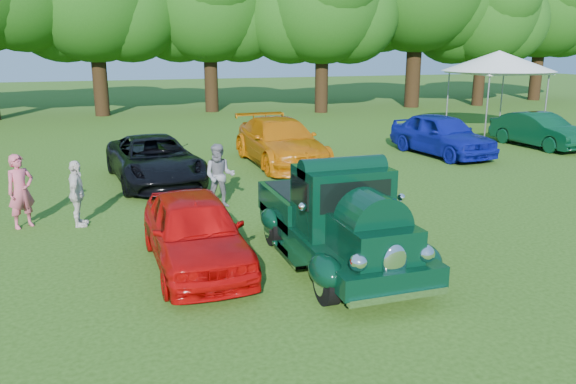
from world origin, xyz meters
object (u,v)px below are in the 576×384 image
object	(u,v)px
back_car_blue	(442,134)
spectator_white	(77,194)
hero_pickup	(337,221)
back_car_orange	(281,142)
spectator_grey	(220,176)
back_car_green	(539,130)
back_car_black	(154,160)
spectator_pink	(21,191)
red_convertible	(195,231)
canopy_tent	(499,62)

from	to	relation	value
back_car_blue	spectator_white	world-z (taller)	back_car_blue
hero_pickup	back_car_orange	size ratio (longest dim) A/B	0.89
spectator_grey	hero_pickup	bearing A→B (deg)	-55.17
back_car_green	spectator_grey	size ratio (longest dim) A/B	2.57
back_car_black	back_car_green	distance (m)	14.87
spectator_pink	spectator_white	distance (m)	1.19
hero_pickup	back_car_black	world-z (taller)	hero_pickup
red_convertible	back_car_black	size ratio (longest dim) A/B	0.81
back_car_black	back_car_green	xyz separation A→B (m)	(14.82, 1.29, -0.01)
red_convertible	spectator_grey	distance (m)	3.83
spectator_white	back_car_green	bearing A→B (deg)	-67.37
back_car_orange	spectator_white	world-z (taller)	back_car_orange
hero_pickup	red_convertible	size ratio (longest dim) A/B	1.20
red_convertible	spectator_pink	bearing A→B (deg)	131.73
red_convertible	back_car_blue	bearing A→B (deg)	36.00
back_car_blue	spectator_white	bearing A→B (deg)	-165.46
back_car_black	back_car_blue	size ratio (longest dim) A/B	1.09
back_car_blue	spectator_pink	bearing A→B (deg)	-168.28
back_car_orange	canopy_tent	world-z (taller)	canopy_tent
spectator_pink	canopy_tent	xyz separation A→B (m)	(18.72, 8.36, 2.37)
back_car_orange	spectator_pink	world-z (taller)	spectator_pink
back_car_black	back_car_blue	xyz separation A→B (m)	(10.26, 1.06, 0.08)
back_car_black	spectator_white	xyz separation A→B (m)	(-1.99, -3.64, 0.06)
back_car_green	red_convertible	bearing A→B (deg)	-156.17
red_convertible	back_car_blue	xyz separation A→B (m)	(10.19, 7.81, 0.09)
spectator_grey	canopy_tent	xyz separation A→B (m)	(14.32, 8.14, 2.39)
back_car_blue	canopy_tent	bearing A→B (deg)	30.25
back_car_orange	canopy_tent	bearing A→B (deg)	17.07
red_convertible	spectator_white	xyz separation A→B (m)	(-2.06, 3.11, 0.07)
hero_pickup	canopy_tent	distance (m)	18.16
back_car_orange	spectator_grey	distance (m)	5.33
back_car_black	back_car_blue	world-z (taller)	back_car_blue
back_car_blue	spectator_grey	xyz separation A→B (m)	(-8.99, -4.17, 0.03)
red_convertible	back_car_green	world-z (taller)	same
spectator_pink	spectator_grey	world-z (taller)	spectator_pink
back_car_black	red_convertible	bearing A→B (deg)	-95.27
back_car_blue	spectator_grey	size ratio (longest dim) A/B	2.82
back_car_orange	back_car_green	distance (m)	10.58
red_convertible	back_car_black	world-z (taller)	back_car_black
back_car_black	spectator_white	world-z (taller)	spectator_white
back_car_blue	spectator_grey	bearing A→B (deg)	-161.56
back_car_orange	spectator_grey	xyz separation A→B (m)	(-2.97, -4.43, 0.03)
canopy_tent	spectator_grey	bearing A→B (deg)	-150.39
spectator_pink	spectator_white	size ratio (longest dim) A/B	1.10
red_convertible	canopy_tent	size ratio (longest dim) A/B	0.78
spectator_grey	canopy_tent	bearing A→B (deg)	47.88
spectator_pink	spectator_white	xyz separation A→B (m)	(1.14, -0.31, -0.08)
red_convertible	back_car_blue	world-z (taller)	back_car_blue
red_convertible	canopy_tent	distance (m)	19.64
red_convertible	back_car_black	xyz separation A→B (m)	(-0.07, 6.75, 0.01)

